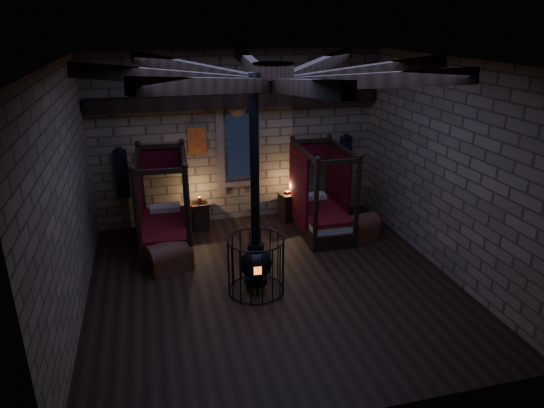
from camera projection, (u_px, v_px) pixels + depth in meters
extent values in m
cube|color=black|center=(273.00, 284.00, 9.49)|extent=(7.00, 7.00, 0.01)
cube|color=#847054|center=(238.00, 138.00, 11.90)|extent=(7.00, 0.02, 4.20)
cube|color=#847054|center=(349.00, 275.00, 5.57)|extent=(7.00, 0.02, 4.20)
cube|color=#847054|center=(67.00, 199.00, 7.93)|extent=(0.02, 7.00, 4.20)
cube|color=#847054|center=(445.00, 168.00, 9.54)|extent=(0.02, 7.00, 4.20)
cube|color=black|center=(273.00, 61.00, 7.98)|extent=(7.00, 7.00, 0.01)
cube|color=black|center=(238.00, 100.00, 11.39)|extent=(6.86, 0.35, 0.30)
cylinder|color=black|center=(273.00, 71.00, 8.03)|extent=(0.70, 0.70, 0.25)
cube|color=black|center=(238.00, 147.00, 11.93)|extent=(0.55, 0.04, 1.60)
cube|color=maroon|center=(197.00, 141.00, 11.63)|extent=(0.45, 0.03, 0.65)
cube|color=black|center=(122.00, 174.00, 11.34)|extent=(0.30, 0.10, 1.15)
cube|color=black|center=(345.00, 158.00, 12.64)|extent=(0.30, 0.10, 1.15)
cube|color=black|center=(167.00, 242.00, 10.86)|extent=(1.17, 2.10, 0.36)
cube|color=beige|center=(166.00, 230.00, 10.76)|extent=(1.04, 1.94, 0.22)
cube|color=maroon|center=(165.00, 225.00, 10.71)|extent=(1.10, 1.98, 0.10)
cube|color=beige|center=(165.00, 208.00, 11.36)|extent=(0.71, 0.38, 0.14)
cube|color=#510610|center=(161.00, 159.00, 11.20)|extent=(1.09, 0.10, 0.54)
cylinder|color=black|center=(138.00, 223.00, 9.54)|extent=(0.11, 0.11, 2.17)
cylinder|color=black|center=(142.00, 191.00, 11.34)|extent=(0.11, 0.11, 2.17)
cylinder|color=black|center=(188.00, 219.00, 9.72)|extent=(0.11, 0.11, 2.17)
cylinder|color=black|center=(185.00, 188.00, 11.53)|extent=(0.11, 0.11, 2.17)
cube|color=#510610|center=(139.00, 199.00, 10.69)|extent=(0.13, 1.48, 1.92)
cube|color=#510610|center=(187.00, 196.00, 10.88)|extent=(0.13, 1.48, 1.92)
cube|color=black|center=(321.00, 226.00, 11.70)|extent=(1.05, 1.99, 0.34)
cube|color=beige|center=(321.00, 216.00, 11.60)|extent=(0.94, 1.84, 0.21)
cube|color=maroon|center=(322.00, 211.00, 11.55)|extent=(0.99, 1.88, 0.10)
cube|color=beige|center=(312.00, 197.00, 12.17)|extent=(0.67, 0.34, 0.13)
cube|color=#510610|center=(310.00, 152.00, 12.01)|extent=(1.05, 0.06, 0.52)
cylinder|color=black|center=(316.00, 208.00, 10.41)|extent=(0.10, 0.10, 2.09)
cylinder|color=black|center=(292.00, 181.00, 12.14)|extent=(0.10, 0.10, 2.09)
cylinder|color=black|center=(357.00, 204.00, 10.62)|extent=(0.10, 0.10, 2.09)
cylinder|color=black|center=(328.00, 178.00, 12.35)|extent=(0.10, 0.10, 2.09)
cube|color=#510610|center=(298.00, 188.00, 11.51)|extent=(0.07, 1.43, 1.86)
cube|color=#510610|center=(338.00, 184.00, 11.73)|extent=(0.07, 1.43, 1.86)
cube|color=brown|center=(169.00, 262.00, 9.97)|extent=(1.00, 0.80, 0.36)
cylinder|color=brown|center=(169.00, 254.00, 9.90)|extent=(1.00, 0.80, 0.53)
cube|color=#AA7D34|center=(151.00, 267.00, 9.75)|extent=(0.24, 0.53, 0.38)
cube|color=#AA7D34|center=(187.00, 256.00, 10.18)|extent=(0.24, 0.53, 0.38)
cube|color=brown|center=(359.00, 232.00, 11.35)|extent=(0.94, 0.69, 0.35)
cylinder|color=brown|center=(360.00, 225.00, 11.29)|extent=(0.94, 0.69, 0.52)
cube|color=#AA7D34|center=(345.00, 235.00, 11.19)|extent=(0.17, 0.54, 0.37)
cube|color=#AA7D34|center=(373.00, 229.00, 11.52)|extent=(0.17, 0.54, 0.37)
cube|color=black|center=(200.00, 217.00, 11.85)|extent=(0.41, 0.40, 0.64)
cube|color=black|center=(200.00, 204.00, 11.73)|extent=(0.45, 0.44, 0.04)
cylinder|color=#AA7D34|center=(199.00, 200.00, 11.69)|extent=(0.09, 0.09, 0.15)
cube|color=black|center=(288.00, 208.00, 12.35)|extent=(0.50, 0.48, 0.69)
cube|color=black|center=(289.00, 194.00, 12.22)|extent=(0.54, 0.53, 0.04)
cube|color=brown|center=(289.00, 192.00, 12.20)|extent=(0.20, 0.17, 0.05)
cylinder|color=black|center=(256.00, 280.00, 9.15)|extent=(0.43, 0.43, 0.11)
sphere|color=black|center=(256.00, 263.00, 9.02)|extent=(0.61, 0.61, 0.61)
cylinder|color=black|center=(256.00, 247.00, 8.91)|extent=(0.30, 0.30, 0.15)
cube|color=#FF5914|center=(258.00, 271.00, 8.76)|extent=(0.15, 0.03, 0.15)
cylinder|color=black|center=(255.00, 164.00, 8.34)|extent=(0.16, 0.16, 3.07)
torus|color=black|center=(256.00, 289.00, 9.22)|extent=(1.07, 1.07, 0.03)
torus|color=black|center=(256.00, 239.00, 8.85)|extent=(1.07, 1.07, 0.03)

